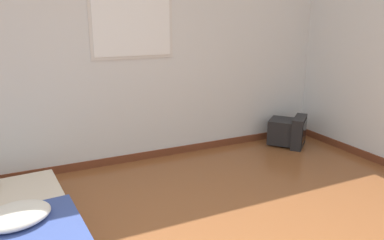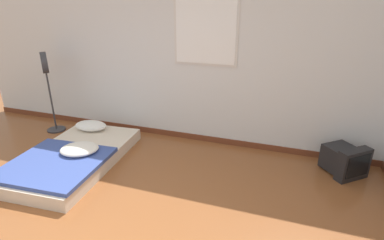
{
  "view_description": "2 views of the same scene",
  "coord_description": "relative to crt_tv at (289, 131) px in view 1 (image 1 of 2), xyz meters",
  "views": [
    {
      "loc": [
        -0.99,
        -1.37,
        1.68
      ],
      "look_at": [
        0.57,
        1.85,
        0.68
      ],
      "focal_mm": 35.0,
      "sensor_mm": 36.0,
      "label": 1
    },
    {
      "loc": [
        1.49,
        -1.47,
        2.1
      ],
      "look_at": [
        0.39,
        1.75,
        0.74
      ],
      "focal_mm": 28.0,
      "sensor_mm": 36.0,
      "label": 2
    }
  ],
  "objects": [
    {
      "name": "crt_tv",
      "position": [
        0.0,
        0.0,
        0.0
      ],
      "size": [
        0.6,
        0.6,
        0.4
      ],
      "color": "black",
      "rests_on": "ground_plane"
    },
    {
      "name": "wall_back",
      "position": [
        -2.25,
        0.38,
        1.1
      ],
      "size": [
        7.97,
        0.08,
        2.6
      ],
      "color": "silver",
      "rests_on": "ground_plane"
    }
  ]
}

